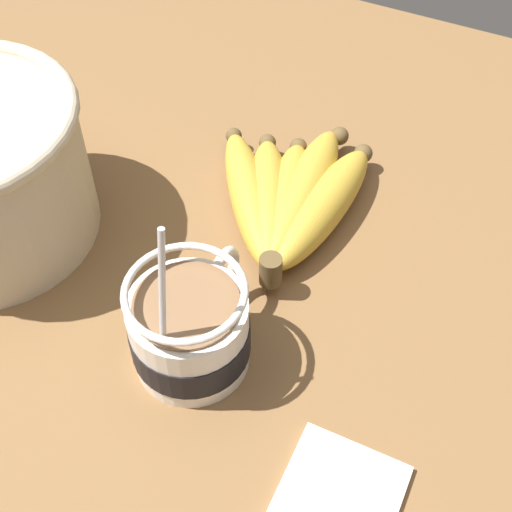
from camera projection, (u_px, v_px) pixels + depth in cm
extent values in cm
cube|color=brown|center=(232.00, 336.00, 62.52)|extent=(107.00, 107.00, 3.73)
cylinder|color=white|center=(190.00, 333.00, 56.19)|extent=(9.43, 9.43, 7.27)
cylinder|color=black|center=(190.00, 336.00, 56.56)|extent=(9.63, 9.63, 3.16)
torus|color=white|center=(222.00, 276.00, 58.73)|extent=(5.23, 0.90, 5.23)
cylinder|color=#846042|center=(186.00, 305.00, 53.32)|extent=(8.23, 8.23, 0.40)
torus|color=white|center=(185.00, 291.00, 52.05)|extent=(9.43, 9.43, 0.60)
cylinder|color=silver|center=(163.00, 318.00, 49.93)|extent=(3.27, 0.50, 16.11)
ellipsoid|color=silver|center=(182.00, 363.00, 56.88)|extent=(3.00, 2.00, 0.80)
cylinder|color=brown|center=(271.00, 270.00, 61.15)|extent=(2.00, 2.00, 3.00)
ellipsoid|color=gold|center=(323.00, 207.00, 67.09)|extent=(17.77, 5.85, 4.24)
sphere|color=brown|center=(363.00, 153.00, 71.87)|extent=(1.91, 1.91, 1.91)
ellipsoid|color=gold|center=(308.00, 196.00, 68.03)|extent=(19.21, 5.91, 4.23)
sphere|color=brown|center=(336.00, 135.00, 73.70)|extent=(1.90, 1.90, 1.90)
ellipsoid|color=gold|center=(286.00, 203.00, 67.63)|extent=(16.70, 8.18, 3.94)
sphere|color=brown|center=(298.00, 147.00, 72.75)|extent=(1.77, 1.77, 1.77)
ellipsoid|color=gold|center=(269.00, 201.00, 67.83)|extent=(16.61, 10.84, 3.93)
sphere|color=brown|center=(267.00, 143.00, 73.14)|extent=(1.77, 1.77, 1.77)
ellipsoid|color=gold|center=(250.00, 197.00, 68.29)|extent=(16.76, 13.81, 3.73)
sphere|color=brown|center=(234.00, 136.00, 73.99)|extent=(1.68, 1.68, 1.68)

